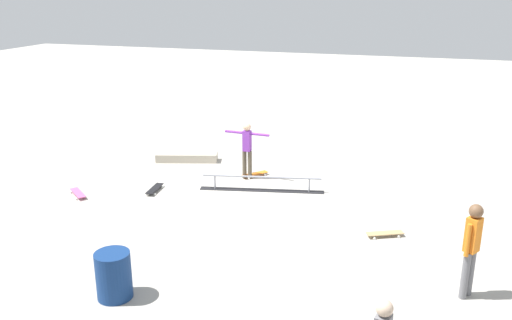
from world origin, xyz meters
TOP-DOWN VIEW (x-y plane):
  - ground_plane at (0.00, 0.00)m, footprint 60.00×60.00m
  - grind_rail at (-0.04, -0.15)m, footprint 3.26×0.91m
  - skate_ledge at (2.88, -1.85)m, footprint 1.92×1.01m
  - skater_main at (0.62, -0.93)m, footprint 1.29×0.22m
  - skateboard_main at (0.46, -1.14)m, footprint 0.67×0.74m
  - bystander_orange_shirt at (-4.91, 3.65)m, footprint 0.29×0.37m
  - loose_skateboard_pink at (4.36, 1.63)m, footprint 0.74×0.66m
  - loose_skateboard_natural at (-3.38, 1.68)m, footprint 0.81×0.53m
  - loose_skateboard_black at (2.62, 0.76)m, footprint 0.32×0.82m
  - trash_bin at (0.89, 5.51)m, footprint 0.61×0.61m

SIDE VIEW (x-z plane):
  - ground_plane at x=0.00m, z-range 0.00..0.00m
  - skateboard_main at x=0.46m, z-range 0.03..0.12m
  - loose_skateboard_pink at x=4.36m, z-range 0.03..0.12m
  - loose_skateboard_natural at x=-3.38m, z-range 0.03..0.12m
  - loose_skateboard_black at x=2.62m, z-range 0.03..0.12m
  - skate_ledge at x=2.88m, z-range 0.00..0.25m
  - grind_rail at x=-0.04m, z-range -0.03..0.38m
  - trash_bin at x=0.89m, z-range 0.00..0.85m
  - skater_main at x=0.62m, z-range 0.13..1.72m
  - bystander_orange_shirt at x=-4.91m, z-range 0.11..1.84m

